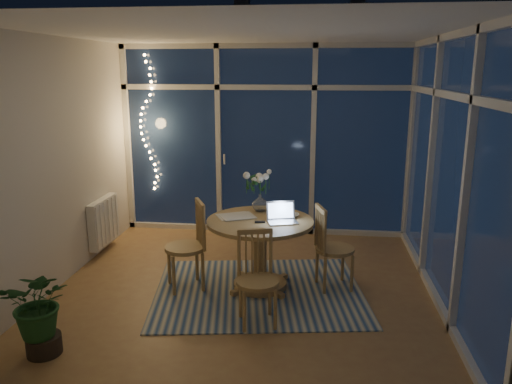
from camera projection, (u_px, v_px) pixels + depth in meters
The scene contains 25 objects.
floor at pixel (246, 289), 5.28m from camera, with size 4.00×4.00×0.00m, color #8C603D.
ceiling at pixel (245, 32), 4.66m from camera, with size 4.00×4.00×0.00m, color white.
wall_back at pixel (266, 141), 6.90m from camera, with size 4.00×0.04×2.60m, color beige.
wall_front at pixel (200, 231), 3.04m from camera, with size 4.00×0.04×2.60m, color beige.
wall_left at pixel (56, 164), 5.20m from camera, with size 0.04×4.00×2.60m, color beige.
wall_right at pixel (454, 173), 4.74m from camera, with size 0.04×4.00×2.60m, color beige.
window_wall_back at pixel (265, 141), 6.86m from camera, with size 4.00×0.10×2.60m, color silver.
window_wall_right at pixel (449, 173), 4.74m from camera, with size 0.10×4.00×2.60m, color silver.
radiator at pixel (104, 221), 6.28m from camera, with size 0.10×0.70×0.58m, color white.
fairy_lights at pixel (147, 124), 6.92m from camera, with size 0.24×0.10×1.85m, color #FFB966, non-canonical shape.
garden_patio at pixel (305, 188), 10.06m from camera, with size 12.00×6.00×0.10m, color black.
garden_fence at pixel (283, 137), 10.37m from camera, with size 11.00×0.08×1.80m, color #372114.
neighbour_roof at pixel (303, 72), 12.92m from camera, with size 7.00×3.00×2.20m, color #2E3138.
garden_shrubs at pixel (227, 178), 8.55m from camera, with size 0.90×0.90×0.90m, color black.
rug at pixel (259, 291), 5.21m from camera, with size 2.14×1.71×0.01m, color beige.
dining_table at pixel (260, 254), 5.22m from camera, with size 1.11×1.11×0.75m, color #A27A49.
chair_left at pixel (185, 246), 5.19m from camera, with size 0.44×0.44×0.96m, color #A27A49.
chair_right at pixel (335, 247), 5.20m from camera, with size 0.42×0.42×0.92m, color #A27A49.
chair_front at pixel (258, 280), 4.45m from camera, with size 0.41×0.41×0.88m, color #A27A49.
laptop at pixel (283, 212), 5.01m from camera, with size 0.29×0.26×0.21m, color silver, non-canonical shape.
flower_vase at pixel (260, 202), 5.44m from camera, with size 0.20×0.20×0.21m, color white.
bowl at pixel (293, 215), 5.25m from camera, with size 0.15×0.15×0.04m, color white.
newspapers at pixel (236, 217), 5.22m from camera, with size 0.34×0.26×0.01m, color silver.
phone at pixel (260, 222), 5.04m from camera, with size 0.11×0.05×0.01m, color black.
potted_plant at pixel (40, 311), 3.99m from camera, with size 0.54×0.47×0.76m, color #1A481F.
Camera 1 is at (0.69, -4.84, 2.26)m, focal length 35.00 mm.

